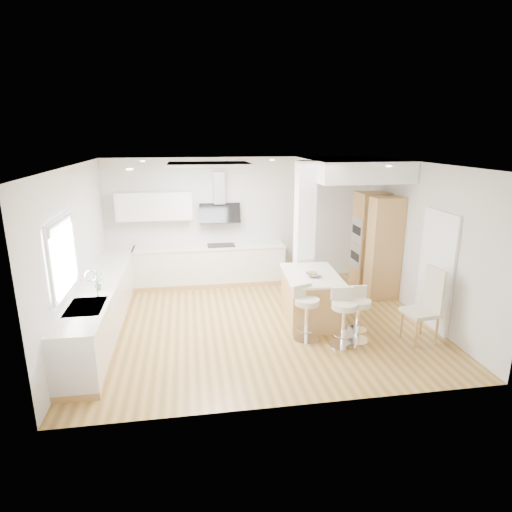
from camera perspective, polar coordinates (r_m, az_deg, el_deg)
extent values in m
plane|color=#B08441|center=(7.82, 0.47, -8.84)|extent=(6.00, 6.00, 0.00)
cube|color=white|center=(7.82, 0.47, -8.84)|extent=(6.00, 5.00, 0.02)
cube|color=silver|center=(9.76, -1.95, 4.82)|extent=(6.00, 0.04, 2.80)
cube|color=silver|center=(7.47, -22.83, 0.12)|extent=(0.04, 5.00, 2.80)
cube|color=silver|center=(8.37, 21.20, 1.88)|extent=(0.04, 5.00, 2.80)
cube|color=white|center=(7.63, -6.32, 12.07)|extent=(1.40, 0.95, 0.05)
cube|color=white|center=(7.63, -6.32, 11.96)|extent=(1.25, 0.80, 0.03)
cylinder|color=white|center=(8.56, -14.88, 12.12)|extent=(0.10, 0.10, 0.02)
cylinder|color=white|center=(6.57, -16.50, 11.02)|extent=(0.10, 0.10, 0.02)
cylinder|color=white|center=(8.68, 2.17, 12.67)|extent=(0.10, 0.10, 0.02)
cylinder|color=white|center=(8.63, 12.89, 12.27)|extent=(0.10, 0.10, 0.02)
cylinder|color=white|center=(7.26, 17.31, 11.35)|extent=(0.10, 0.10, 0.02)
cube|color=white|center=(6.56, -24.47, 0.13)|extent=(0.03, 1.15, 0.95)
cube|color=white|center=(6.45, -24.89, 4.45)|extent=(0.04, 1.28, 0.06)
cube|color=white|center=(6.70, -23.90, -4.03)|extent=(0.04, 1.28, 0.06)
cube|color=white|center=(5.99, -25.84, -1.43)|extent=(0.04, 0.06, 0.95)
cube|color=white|center=(7.13, -23.17, 1.45)|extent=(0.04, 0.06, 0.95)
cube|color=#9EA0A5|center=(6.46, -24.69, 3.81)|extent=(0.03, 1.18, 0.14)
cube|color=#4C433C|center=(7.97, 22.94, -1.96)|extent=(0.02, 0.90, 2.00)
cube|color=white|center=(7.96, 22.85, -1.97)|extent=(0.05, 1.00, 2.10)
cube|color=tan|center=(8.08, -19.31, -8.56)|extent=(0.60, 4.50, 0.10)
cube|color=silver|center=(7.92, -19.59, -5.72)|extent=(0.60, 4.50, 0.76)
cube|color=silver|center=(7.79, -19.87, -2.98)|extent=(0.63, 4.50, 0.04)
cube|color=#A6A6AA|center=(6.63, -21.77, -6.34)|extent=(0.50, 0.75, 0.02)
cube|color=#A6A6AA|center=(6.49, -22.05, -7.34)|extent=(0.40, 0.34, 0.10)
cube|color=#A6A6AA|center=(6.81, -21.41, -6.16)|extent=(0.40, 0.34, 0.10)
cylinder|color=white|center=(6.82, -20.43, -3.89)|extent=(0.02, 0.02, 0.36)
torus|color=white|center=(6.78, -21.15, -2.48)|extent=(0.18, 0.02, 0.18)
imported|color=#428242|center=(7.16, -20.45, -3.09)|extent=(0.17, 0.12, 0.33)
cube|color=tan|center=(9.76, -6.04, -3.48)|extent=(3.30, 0.60, 0.10)
cube|color=silver|center=(9.63, -6.11, -1.06)|extent=(3.30, 0.60, 0.76)
cube|color=silver|center=(9.52, -6.18, 1.24)|extent=(3.33, 0.63, 0.04)
cube|color=black|center=(9.53, -4.68, 1.45)|extent=(0.60, 0.40, 0.01)
cube|color=silver|center=(9.48, -13.39, 6.53)|extent=(1.60, 0.34, 0.60)
cube|color=#A6A6AA|center=(9.50, -4.95, 9.05)|extent=(0.25, 0.18, 0.70)
cube|color=black|center=(9.50, -4.84, 5.69)|extent=(0.90, 0.26, 0.44)
cube|color=white|center=(8.47, 6.45, 3.02)|extent=(0.35, 0.35, 2.80)
cube|color=white|center=(9.05, 12.47, 11.27)|extent=(1.78, 2.20, 0.40)
cube|color=tan|center=(9.60, 14.93, 1.96)|extent=(0.62, 0.62, 2.10)
cube|color=tan|center=(8.99, 16.71, 0.89)|extent=(0.62, 0.40, 2.10)
cube|color=#A6A6AA|center=(9.42, 13.31, 3.38)|extent=(0.02, 0.55, 0.55)
cube|color=#A6A6AA|center=(9.56, 13.10, -0.01)|extent=(0.02, 0.55, 0.55)
cube|color=black|center=(9.42, 13.26, 3.38)|extent=(0.01, 0.45, 0.18)
cube|color=black|center=(9.56, 13.04, -0.01)|extent=(0.01, 0.45, 0.18)
cube|color=tan|center=(7.86, 7.26, -5.53)|extent=(0.97, 1.42, 0.83)
cube|color=silver|center=(7.72, 7.38, -2.51)|extent=(1.05, 1.50, 0.04)
imported|color=gray|center=(7.57, 7.62, -2.49)|extent=(0.27, 0.27, 0.06)
sphere|color=#D15D18|center=(7.57, 7.91, -2.46)|extent=(0.07, 0.07, 0.07)
sphere|color=#D15D18|center=(7.57, 7.30, -2.44)|extent=(0.07, 0.07, 0.07)
sphere|color=olive|center=(7.53, 7.68, -2.57)|extent=(0.07, 0.07, 0.07)
cylinder|color=white|center=(7.24, 6.67, -10.94)|extent=(0.54, 0.54, 0.03)
cylinder|color=white|center=(7.11, 6.75, -8.67)|extent=(0.09, 0.09, 0.61)
cylinder|color=white|center=(7.16, 6.72, -9.56)|extent=(0.41, 0.41, 0.01)
cylinder|color=beige|center=(6.97, 6.84, -6.05)|extent=(0.51, 0.51, 0.09)
cube|color=beige|center=(7.03, 6.14, -4.59)|extent=(0.35, 0.17, 0.21)
cylinder|color=white|center=(7.15, 11.41, -11.54)|extent=(0.46, 0.46, 0.03)
cylinder|color=white|center=(7.01, 11.55, -9.21)|extent=(0.07, 0.07, 0.62)
cylinder|color=white|center=(7.06, 11.50, -10.12)|extent=(0.35, 0.35, 0.01)
cylinder|color=beige|center=(6.87, 11.72, -6.52)|extent=(0.44, 0.44, 0.10)
cube|color=beige|center=(6.95, 11.44, -4.95)|extent=(0.37, 0.08, 0.21)
cylinder|color=white|center=(7.36, 13.21, -10.84)|extent=(0.42, 0.42, 0.03)
cylinder|color=white|center=(7.23, 13.37, -8.63)|extent=(0.07, 0.07, 0.60)
cylinder|color=white|center=(7.28, 13.31, -9.50)|extent=(0.32, 0.32, 0.01)
cylinder|color=beige|center=(7.09, 13.55, -6.11)|extent=(0.40, 0.40, 0.09)
cube|color=beige|center=(7.17, 13.20, -4.65)|extent=(0.35, 0.06, 0.20)
cube|color=beige|center=(7.45, 21.07, -7.04)|extent=(0.54, 0.54, 0.06)
cube|color=beige|center=(7.46, 22.66, -4.28)|extent=(0.11, 0.45, 0.77)
cylinder|color=tan|center=(7.31, 20.55, -9.74)|extent=(0.04, 0.04, 0.47)
cylinder|color=tan|center=(7.58, 18.82, -8.61)|extent=(0.04, 0.04, 0.47)
cylinder|color=tan|center=(7.53, 22.94, -9.22)|extent=(0.04, 0.04, 0.47)
cylinder|color=tan|center=(7.80, 21.17, -8.14)|extent=(0.04, 0.04, 0.47)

